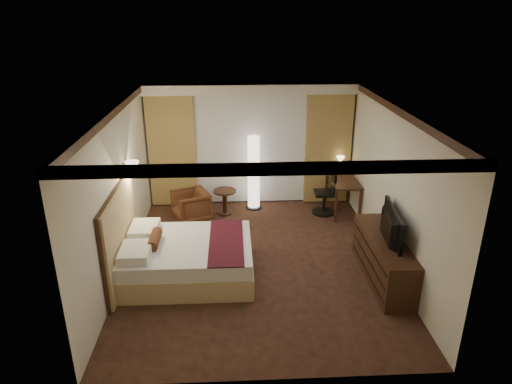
{
  "coord_description": "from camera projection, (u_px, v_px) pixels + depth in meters",
  "views": [
    {
      "loc": [
        -0.39,
        -6.94,
        4.1
      ],
      "look_at": [
        0.0,
        0.4,
        1.15
      ],
      "focal_mm": 32.0,
      "sensor_mm": 36.0,
      "label": 1
    }
  ],
  "objects": [
    {
      "name": "armchair",
      "position": [
        191.0,
        204.0,
        9.44
      ],
      "size": [
        0.85,
        0.87,
        0.69
      ],
      "primitive_type": "imported",
      "rotation": [
        0.0,
        0.0,
        -1.17
      ],
      "color": "#452414",
      "rests_on": "floor"
    },
    {
      "name": "floor_lamp",
      "position": [
        254.0,
        173.0,
        9.84
      ],
      "size": [
        0.35,
        0.35,
        1.64
      ],
      "primitive_type": null,
      "color": "white",
      "rests_on": "floor"
    },
    {
      "name": "ceiling",
      "position": [
        257.0,
        108.0,
        6.97
      ],
      "size": [
        4.5,
        5.5,
        0.01
      ],
      "primitive_type": "cube",
      "color": "white",
      "rests_on": "back_wall"
    },
    {
      "name": "crown_molding",
      "position": [
        257.0,
        112.0,
        7.0
      ],
      "size": [
        4.5,
        5.5,
        0.12
      ],
      "primitive_type": null,
      "color": "black",
      "rests_on": "ceiling"
    },
    {
      "name": "curtain_left_drape",
      "position": [
        172.0,
        151.0,
        9.85
      ],
      "size": [
        1.0,
        0.14,
        2.45
      ],
      "primitive_type": "cube",
      "color": "tan",
      "rests_on": "back_wall"
    },
    {
      "name": "curtain_sheer",
      "position": [
        251.0,
        149.0,
        9.99
      ],
      "size": [
        2.48,
        0.04,
        2.45
      ],
      "primitive_type": "cube",
      "color": "silver",
      "rests_on": "back_wall"
    },
    {
      "name": "dresser",
      "position": [
        383.0,
        259.0,
        7.33
      ],
      "size": [
        0.5,
        1.89,
        0.74
      ],
      "primitive_type": null,
      "color": "black",
      "rests_on": "floor"
    },
    {
      "name": "desk",
      "position": [
        342.0,
        196.0,
        9.81
      ],
      "size": [
        0.55,
        1.11,
        0.75
      ],
      "primitive_type": null,
      "color": "black",
      "rests_on": "floor"
    },
    {
      "name": "bed",
      "position": [
        189.0,
        259.0,
        7.46
      ],
      "size": [
        2.08,
        1.63,
        0.61
      ],
      "primitive_type": null,
      "color": "white",
      "rests_on": "floor"
    },
    {
      "name": "floor",
      "position": [
        257.0,
        261.0,
        7.98
      ],
      "size": [
        4.5,
        5.5,
        0.01
      ],
      "primitive_type": "cube",
      "color": "black",
      "rests_on": "ground"
    },
    {
      "name": "right_wall",
      "position": [
        392.0,
        187.0,
        7.59
      ],
      "size": [
        0.02,
        5.5,
        2.7
      ],
      "primitive_type": "cube",
      "color": "white",
      "rests_on": "floor"
    },
    {
      "name": "wall_sconce",
      "position": [
        132.0,
        168.0,
        7.68
      ],
      "size": [
        0.24,
        0.24,
        0.24
      ],
      "primitive_type": null,
      "color": "white",
      "rests_on": "left_wall"
    },
    {
      "name": "left_wall",
      "position": [
        118.0,
        192.0,
        7.37
      ],
      "size": [
        0.02,
        5.5,
        2.7
      ],
      "primitive_type": "cube",
      "color": "white",
      "rests_on": "floor"
    },
    {
      "name": "desk_lamp",
      "position": [
        340.0,
        166.0,
        9.98
      ],
      "size": [
        0.18,
        0.18,
        0.34
      ],
      "primitive_type": null,
      "color": "#FFD899",
      "rests_on": "desk"
    },
    {
      "name": "back_wall",
      "position": [
        250.0,
        144.0,
        10.02
      ],
      "size": [
        4.5,
        0.02,
        2.7
      ],
      "primitive_type": "cube",
      "color": "white",
      "rests_on": "floor"
    },
    {
      "name": "soffit",
      "position": [
        251.0,
        88.0,
        9.33
      ],
      "size": [
        4.5,
        0.5,
        0.2
      ],
      "primitive_type": "cube",
      "color": "white",
      "rests_on": "ceiling"
    },
    {
      "name": "television",
      "position": [
        386.0,
        220.0,
        7.07
      ],
      "size": [
        0.76,
        1.19,
        0.15
      ],
      "primitive_type": "imported",
      "rotation": [
        0.0,
        0.0,
        1.47
      ],
      "color": "black",
      "rests_on": "dresser"
    },
    {
      "name": "office_chair",
      "position": [
        324.0,
        191.0,
        9.69
      ],
      "size": [
        0.51,
        0.51,
        1.0
      ],
      "primitive_type": null,
      "rotation": [
        0.0,
        0.0,
        -0.05
      ],
      "color": "black",
      "rests_on": "floor"
    },
    {
      "name": "side_table",
      "position": [
        225.0,
        202.0,
        9.77
      ],
      "size": [
        0.48,
        0.48,
        0.53
      ],
      "primitive_type": null,
      "color": "black",
      "rests_on": "floor"
    },
    {
      "name": "headboard",
      "position": [
        121.0,
        236.0,
        7.25
      ],
      "size": [
        0.12,
        1.93,
        1.5
      ],
      "primitive_type": null,
      "color": "tan",
      "rests_on": "floor"
    },
    {
      "name": "curtain_right_drape",
      "position": [
        328.0,
        149.0,
        10.02
      ],
      "size": [
        1.0,
        0.14,
        2.45
      ],
      "primitive_type": "cube",
      "color": "tan",
      "rests_on": "back_wall"
    }
  ]
}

